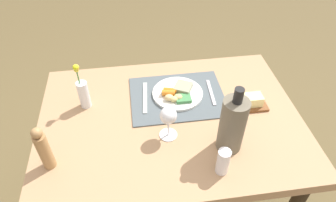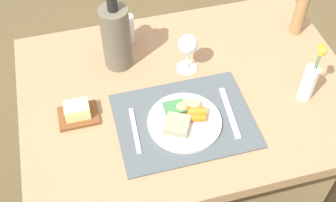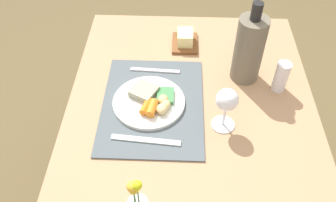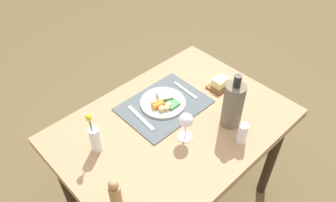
{
  "view_description": "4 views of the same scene",
  "coord_description": "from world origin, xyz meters",
  "px_view_note": "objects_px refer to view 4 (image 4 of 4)",
  "views": [
    {
      "loc": [
        0.14,
        0.93,
        1.74
      ],
      "look_at": [
        0.01,
        0.01,
        0.88
      ],
      "focal_mm": 32.46,
      "sensor_mm": 36.0,
      "label": 1
    },
    {
      "loc": [
        -0.33,
        -0.96,
        1.9
      ],
      "look_at": [
        -0.09,
        -0.08,
        0.82
      ],
      "focal_mm": 46.52,
      "sensor_mm": 36.0,
      "label": 2
    },
    {
      "loc": [
        0.77,
        -0.05,
        1.67
      ],
      "look_at": [
        -0.03,
        -0.08,
        0.82
      ],
      "focal_mm": 38.7,
      "sensor_mm": 36.0,
      "label": 3
    },
    {
      "loc": [
        0.8,
        0.8,
        1.98
      ],
      "look_at": [
        -0.04,
        -0.08,
        0.85
      ],
      "focal_mm": 35.15,
      "sensor_mm": 36.0,
      "label": 4
    }
  ],
  "objects_px": {
    "fork": "(185,90)",
    "cooler_bottle": "(233,105)",
    "knife": "(141,118)",
    "butter_dish": "(220,84)",
    "salt_shaker": "(242,133)",
    "wine_glass": "(186,121)",
    "dining_table": "(174,135)",
    "pepper_mill": "(116,198)",
    "dinner_plate": "(163,102)",
    "flower_vase": "(95,137)"
  },
  "relations": [
    {
      "from": "pepper_mill",
      "to": "dining_table",
      "type": "bearing_deg",
      "value": -159.33
    },
    {
      "from": "flower_vase",
      "to": "butter_dish",
      "type": "height_order",
      "value": "flower_vase"
    },
    {
      "from": "cooler_bottle",
      "to": "dining_table",
      "type": "bearing_deg",
      "value": -42.17
    },
    {
      "from": "wine_glass",
      "to": "flower_vase",
      "type": "bearing_deg",
      "value": -33.49
    },
    {
      "from": "fork",
      "to": "pepper_mill",
      "type": "distance_m",
      "value": 0.78
    },
    {
      "from": "dinner_plate",
      "to": "flower_vase",
      "type": "xyz_separation_m",
      "value": [
        0.43,
        0.0,
        0.07
      ]
    },
    {
      "from": "fork",
      "to": "flower_vase",
      "type": "height_order",
      "value": "flower_vase"
    },
    {
      "from": "flower_vase",
      "to": "knife",
      "type": "bearing_deg",
      "value": -178.2
    },
    {
      "from": "pepper_mill",
      "to": "cooler_bottle",
      "type": "relative_size",
      "value": 0.68
    },
    {
      "from": "dining_table",
      "to": "fork",
      "type": "relative_size",
      "value": 6.41
    },
    {
      "from": "dinner_plate",
      "to": "knife",
      "type": "relative_size",
      "value": 1.12
    },
    {
      "from": "fork",
      "to": "cooler_bottle",
      "type": "bearing_deg",
      "value": 91.56
    },
    {
      "from": "dining_table",
      "to": "fork",
      "type": "distance_m",
      "value": 0.27
    },
    {
      "from": "knife",
      "to": "fork",
      "type": "bearing_deg",
      "value": -176.47
    },
    {
      "from": "cooler_bottle",
      "to": "salt_shaker",
      "type": "relative_size",
      "value": 2.66
    },
    {
      "from": "dinner_plate",
      "to": "pepper_mill",
      "type": "xyz_separation_m",
      "value": [
        0.55,
        0.32,
        0.08
      ]
    },
    {
      "from": "pepper_mill",
      "to": "flower_vase",
      "type": "xyz_separation_m",
      "value": [
        -0.12,
        -0.32,
        -0.01
      ]
    },
    {
      "from": "cooler_bottle",
      "to": "wine_glass",
      "type": "xyz_separation_m",
      "value": [
        0.23,
        -0.09,
        -0.02
      ]
    },
    {
      "from": "flower_vase",
      "to": "wine_glass",
      "type": "relative_size",
      "value": 1.54
    },
    {
      "from": "knife",
      "to": "salt_shaker",
      "type": "xyz_separation_m",
      "value": [
        -0.25,
        0.44,
        0.05
      ]
    },
    {
      "from": "dinner_plate",
      "to": "butter_dish",
      "type": "height_order",
      "value": "butter_dish"
    },
    {
      "from": "fork",
      "to": "knife",
      "type": "xyz_separation_m",
      "value": [
        0.32,
        -0.01,
        0.0
      ]
    },
    {
      "from": "pepper_mill",
      "to": "salt_shaker",
      "type": "distance_m",
      "value": 0.65
    },
    {
      "from": "salt_shaker",
      "to": "knife",
      "type": "bearing_deg",
      "value": -60.63
    },
    {
      "from": "dining_table",
      "to": "knife",
      "type": "height_order",
      "value": "knife"
    },
    {
      "from": "fork",
      "to": "wine_glass",
      "type": "distance_m",
      "value": 0.35
    },
    {
      "from": "fork",
      "to": "dining_table",
      "type": "bearing_deg",
      "value": 34.32
    },
    {
      "from": "dinner_plate",
      "to": "butter_dish",
      "type": "relative_size",
      "value": 1.86
    },
    {
      "from": "cooler_bottle",
      "to": "salt_shaker",
      "type": "distance_m",
      "value": 0.15
    },
    {
      "from": "dinner_plate",
      "to": "flower_vase",
      "type": "distance_m",
      "value": 0.43
    },
    {
      "from": "dining_table",
      "to": "salt_shaker",
      "type": "height_order",
      "value": "salt_shaker"
    },
    {
      "from": "salt_shaker",
      "to": "wine_glass",
      "type": "relative_size",
      "value": 0.75
    },
    {
      "from": "dining_table",
      "to": "wine_glass",
      "type": "xyz_separation_m",
      "value": [
        0.02,
        0.1,
        0.2
      ]
    },
    {
      "from": "dining_table",
      "to": "flower_vase",
      "type": "bearing_deg",
      "value": -19.44
    },
    {
      "from": "fork",
      "to": "salt_shaker",
      "type": "height_order",
      "value": "salt_shaker"
    },
    {
      "from": "flower_vase",
      "to": "fork",
      "type": "bearing_deg",
      "value": -179.98
    },
    {
      "from": "fork",
      "to": "wine_glass",
      "type": "xyz_separation_m",
      "value": [
        0.24,
        0.23,
        0.1
      ]
    },
    {
      "from": "dinner_plate",
      "to": "salt_shaker",
      "type": "height_order",
      "value": "salt_shaker"
    },
    {
      "from": "salt_shaker",
      "to": "wine_glass",
      "type": "height_order",
      "value": "wine_glass"
    },
    {
      "from": "knife",
      "to": "wine_glass",
      "type": "xyz_separation_m",
      "value": [
        -0.08,
        0.24,
        0.1
      ]
    },
    {
      "from": "dining_table",
      "to": "fork",
      "type": "xyz_separation_m",
      "value": [
        -0.22,
        -0.13,
        0.1
      ]
    },
    {
      "from": "knife",
      "to": "flower_vase",
      "type": "distance_m",
      "value": 0.28
    },
    {
      "from": "flower_vase",
      "to": "butter_dish",
      "type": "distance_m",
      "value": 0.77
    },
    {
      "from": "knife",
      "to": "butter_dish",
      "type": "xyz_separation_m",
      "value": [
        -0.49,
        0.12,
        0.02
      ]
    },
    {
      "from": "wine_glass",
      "to": "butter_dish",
      "type": "xyz_separation_m",
      "value": [
        -0.41,
        -0.12,
        -0.09
      ]
    },
    {
      "from": "dining_table",
      "to": "salt_shaker",
      "type": "distance_m",
      "value": 0.37
    },
    {
      "from": "knife",
      "to": "cooler_bottle",
      "type": "relative_size",
      "value": 0.71
    },
    {
      "from": "dining_table",
      "to": "butter_dish",
      "type": "height_order",
      "value": "butter_dish"
    },
    {
      "from": "knife",
      "to": "butter_dish",
      "type": "bearing_deg",
      "value": 171.56
    },
    {
      "from": "knife",
      "to": "wine_glass",
      "type": "distance_m",
      "value": 0.27
    }
  ]
}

